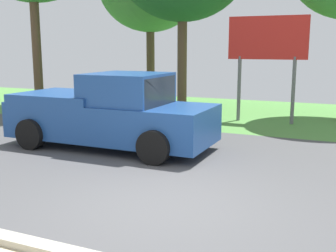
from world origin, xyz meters
The scene contains 3 objects.
ground_plane centered at (0.00, 2.95, -0.05)m, with size 40.00×22.00×0.20m.
pickup_truck centered at (-2.80, 3.11, 0.87)m, with size 5.20×2.28×1.88m.
roadside_billboard centered at (0.02, 8.29, 2.55)m, with size 2.60×0.12×3.50m.
Camera 1 is at (2.71, -5.78, 2.51)m, focal length 44.72 mm.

